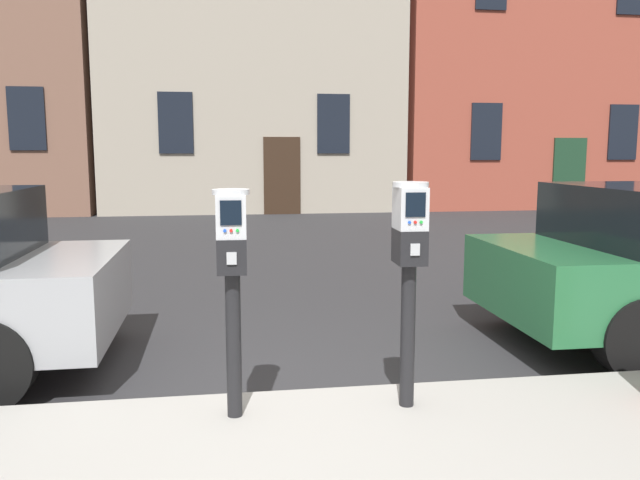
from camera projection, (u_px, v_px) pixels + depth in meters
ground_plane at (264, 424)px, 4.03m from camera, size 160.00×160.00×0.00m
parking_meter_near_kerb at (232, 262)px, 3.70m from camera, size 0.22×0.25×1.36m
parking_meter_twin_adjacent at (409, 254)px, 3.85m from camera, size 0.22×0.25×1.40m
townhouse_cream_stone at (510, 15)px, 21.06m from camera, size 8.46×6.74×12.37m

